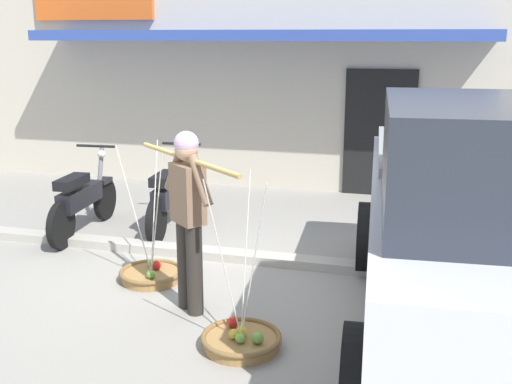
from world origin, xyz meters
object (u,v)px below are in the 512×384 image
fruit_basket_right_side (241,339)px  motorcycle_nearest_shop (83,200)px  motorcycle_second_in_row (171,196)px  parked_truck (494,230)px  fruit_vendor (188,210)px  fruit_basket_left_side (151,274)px

fruit_basket_right_side → motorcycle_nearest_shop: 3.67m
motorcycle_second_in_row → parked_truck: bearing=-32.0°
parked_truck → motorcycle_nearest_shop: bearing=158.7°
fruit_basket_right_side → fruit_vendor: bearing=139.7°
fruit_vendor → motorcycle_nearest_shop: size_ratio=0.93×
parked_truck → fruit_vendor: bearing=178.2°
fruit_vendor → fruit_basket_left_side: size_ratio=1.17×
fruit_basket_right_side → motorcycle_nearest_shop: (-2.82, 2.33, 0.38)m
fruit_vendor → parked_truck: parked_truck is taller
fruit_basket_left_side → parked_truck: 3.43m
fruit_basket_right_side → motorcycle_second_in_row: (-1.79, 2.79, 0.38)m
fruit_basket_left_side → motorcycle_nearest_shop: 1.96m
motorcycle_nearest_shop → parked_truck: 5.11m
fruit_vendor → motorcycle_nearest_shop: bearing=140.7°
fruit_basket_left_side → fruit_basket_right_side: (1.32, -1.12, 0.00)m
parked_truck → fruit_basket_left_side: bearing=168.8°
motorcycle_second_in_row → parked_truck: parked_truck is taller
fruit_vendor → fruit_basket_right_side: (0.66, -0.56, -0.90)m
fruit_basket_left_side → fruit_basket_right_side: same height
fruit_vendor → fruit_basket_left_side: (-0.66, 0.56, -0.90)m
fruit_basket_right_side → motorcycle_nearest_shop: fruit_basket_right_side is taller
motorcycle_nearest_shop → parked_truck: bearing=-21.3°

